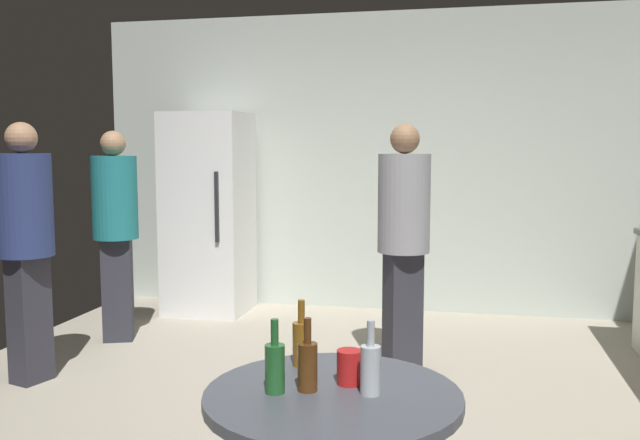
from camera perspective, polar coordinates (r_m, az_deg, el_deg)
ground_plane at (r=3.88m, az=0.39°, el=-17.15°), size 5.20×5.20×0.10m
wall_back at (r=6.17m, az=5.40°, el=4.82°), size 5.32×0.06×2.70m
refrigerator at (r=6.15m, az=-9.44°, el=0.57°), size 0.70×0.68×1.80m
foreground_table at (r=2.17m, az=1.09°, el=-16.98°), size 0.80×0.80×0.73m
beer_bottle_amber at (r=2.35m, az=-1.59°, el=-10.28°), size 0.06×0.06×0.23m
beer_bottle_brown at (r=2.12m, az=-1.07°, el=-12.16°), size 0.06×0.06×0.23m
beer_bottle_green at (r=2.11m, az=-3.85°, el=-12.27°), size 0.06×0.06×0.23m
beer_bottle_clear at (r=2.09m, az=4.31°, el=-12.38°), size 0.06×0.06×0.23m
plastic_cup_red at (r=2.18m, az=2.50°, el=-12.37°), size 0.08×0.08×0.11m
person_in_gray_shirt at (r=4.41m, az=7.12°, el=-0.78°), size 0.47×0.47×1.64m
person_in_teal_shirt at (r=5.36m, az=-16.97°, el=0.04°), size 0.44×0.44×1.62m
person_in_navy_shirt at (r=4.59m, az=-23.72°, el=-0.95°), size 0.42×0.42×1.65m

